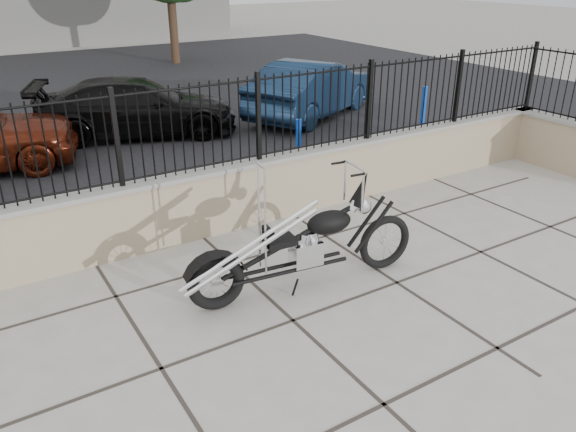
% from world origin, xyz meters
% --- Properties ---
extents(ground_plane, '(90.00, 90.00, 0.00)m').
position_xyz_m(ground_plane, '(0.00, 0.00, 0.00)').
color(ground_plane, '#99968E').
rests_on(ground_plane, ground).
extents(parking_lot, '(30.00, 30.00, 0.00)m').
position_xyz_m(parking_lot, '(0.00, 12.50, 0.00)').
color(parking_lot, black).
rests_on(parking_lot, ground).
extents(retaining_wall, '(14.00, 0.36, 0.96)m').
position_xyz_m(retaining_wall, '(0.00, 2.50, 0.48)').
color(retaining_wall, gray).
rests_on(retaining_wall, ground_plane).
extents(wall_return, '(0.36, 2.50, 0.96)m').
position_xyz_m(wall_return, '(6.85, 1.30, 0.48)').
color(wall_return, gray).
rests_on(wall_return, ground_plane).
extents(iron_fence, '(14.00, 0.08, 1.20)m').
position_xyz_m(iron_fence, '(0.00, 2.50, 1.56)').
color(iron_fence, black).
rests_on(iron_fence, retaining_wall).
extents(chopper_motorcycle, '(2.80, 0.82, 1.66)m').
position_xyz_m(chopper_motorcycle, '(0.45, 0.53, 0.83)').
color(chopper_motorcycle, black).
rests_on(chopper_motorcycle, ground_plane).
extents(car_black, '(4.70, 3.14, 1.26)m').
position_xyz_m(car_black, '(0.91, 7.91, 0.63)').
color(car_black, black).
rests_on(car_black, parking_lot).
extents(car_blue, '(4.43, 3.20, 1.39)m').
position_xyz_m(car_blue, '(5.18, 7.29, 0.70)').
color(car_blue, '#112440').
rests_on(car_blue, parking_lot).
extents(bollard_b, '(0.11, 0.11, 0.88)m').
position_xyz_m(bollard_b, '(2.88, 4.35, 0.44)').
color(bollard_b, blue).
rests_on(bollard_b, ground_plane).
extents(bollard_c, '(0.12, 0.12, 0.94)m').
position_xyz_m(bollard_c, '(6.86, 5.10, 0.47)').
color(bollard_c, '#0C15B4').
rests_on(bollard_c, ground_plane).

